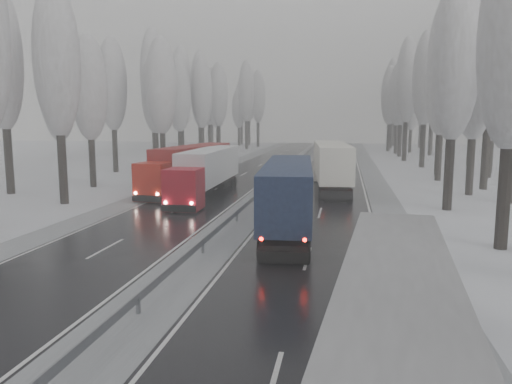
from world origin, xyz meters
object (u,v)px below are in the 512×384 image
(truck_grey_tarp, at_px, (395,313))
(truck_cream_box, at_px, (331,163))
(box_truck_distant, at_px, (329,150))
(truck_red_red, at_px, (189,165))
(truck_blue_box, at_px, (289,191))
(truck_red_white, at_px, (207,170))

(truck_grey_tarp, height_order, truck_cream_box, truck_cream_box)
(box_truck_distant, height_order, truck_red_red, truck_red_red)
(truck_cream_box, height_order, box_truck_distant, truck_cream_box)
(truck_grey_tarp, bearing_deg, truck_blue_box, 109.55)
(box_truck_distant, bearing_deg, truck_cream_box, -79.99)
(truck_red_red, bearing_deg, truck_cream_box, 18.06)
(box_truck_distant, distance_m, truck_red_red, 46.00)
(truck_blue_box, height_order, truck_red_white, truck_blue_box)
(truck_red_white, bearing_deg, truck_grey_tarp, -67.49)
(truck_grey_tarp, height_order, truck_blue_box, truck_blue_box)
(truck_cream_box, bearing_deg, truck_red_red, -174.11)
(truck_cream_box, height_order, truck_red_white, truck_cream_box)
(truck_blue_box, distance_m, truck_cream_box, 18.20)
(truck_red_red, bearing_deg, truck_grey_tarp, -57.76)
(truck_cream_box, xyz_separation_m, truck_red_white, (-10.36, -6.22, -0.22))
(truck_cream_box, distance_m, box_truck_distant, 41.95)
(truck_cream_box, relative_size, box_truck_distant, 2.53)
(box_truck_distant, xyz_separation_m, truck_red_red, (-11.59, -44.50, 1.16))
(truck_red_red, bearing_deg, truck_blue_box, -47.34)
(truck_cream_box, relative_size, truck_red_white, 1.10)
(truck_cream_box, xyz_separation_m, truck_red_red, (-13.14, -2.60, -0.17))
(truck_blue_box, bearing_deg, box_truck_distant, 85.01)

